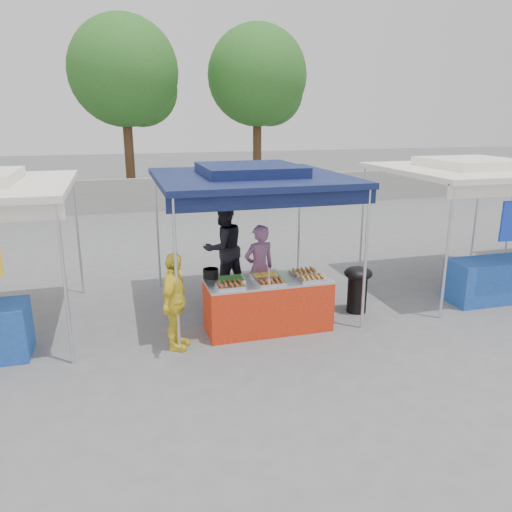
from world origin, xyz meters
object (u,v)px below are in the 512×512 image
object	(u,v)px
vendor_woman	(259,269)
helper_man	(224,248)
cooking_pot	(211,273)
vendor_table	(268,304)
wok_burner	(357,285)
customer_person	(175,302)

from	to	relation	value
vendor_woman	helper_man	bearing A→B (deg)	-83.31
vendor_woman	cooking_pot	bearing A→B (deg)	13.11
vendor_woman	vendor_table	bearing A→B (deg)	72.32
wok_burner	helper_man	bearing A→B (deg)	127.52
vendor_table	wok_burner	xyz separation A→B (m)	(1.74, 0.27, 0.07)
cooking_pot	vendor_table	bearing A→B (deg)	-21.39
vendor_woman	wok_burner	bearing A→B (deg)	151.46
customer_person	cooking_pot	bearing A→B (deg)	-22.47
vendor_table	vendor_woman	distance (m)	0.86
cooking_pot	customer_person	xyz separation A→B (m)	(-0.67, -0.65, -0.18)
helper_man	customer_person	xyz separation A→B (m)	(-1.22, -2.24, -0.16)
vendor_woman	helper_man	size ratio (longest dim) A/B	0.88
wok_burner	vendor_woman	bearing A→B (deg)	149.74
vendor_woman	helper_man	distance (m)	1.23
vendor_table	wok_burner	size ratio (longest dim) A/B	2.39
helper_man	vendor_woman	bearing A→B (deg)	86.57
vendor_table	cooking_pot	bearing A→B (deg)	158.61
cooking_pot	customer_person	size ratio (longest dim) A/B	0.17
wok_burner	vendor_woman	size ratio (longest dim) A/B	0.53
vendor_table	customer_person	world-z (taller)	customer_person
cooking_pot	vendor_woman	world-z (taller)	vendor_woman
helper_man	cooking_pot	bearing A→B (deg)	48.89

